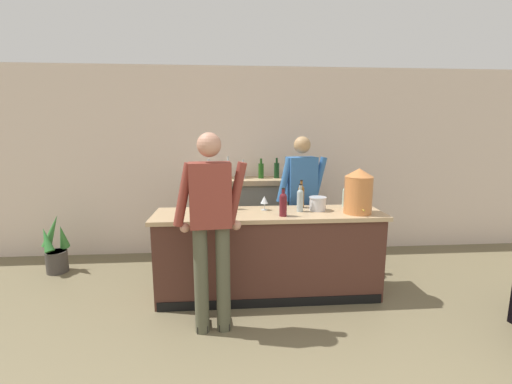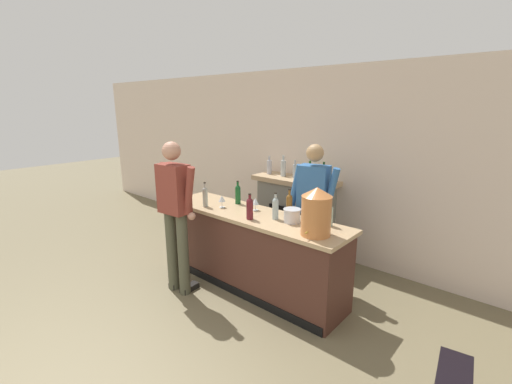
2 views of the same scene
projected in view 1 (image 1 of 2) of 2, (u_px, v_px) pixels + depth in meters
wall_back_panel at (263, 162)px, 5.14m from camera, size 12.00×0.07×2.75m
bar_counter at (269, 254)px, 3.82m from camera, size 2.50×0.66×0.96m
fireplace_stone at (244, 217)px, 5.00m from camera, size 1.30×0.52×1.49m
potted_plant_corner at (56, 250)px, 4.48m from camera, size 0.40×0.44×0.76m
person_customer at (211, 225)px, 3.03m from camera, size 0.66×0.33×1.83m
person_bartender at (301, 199)px, 4.36m from camera, size 0.65×0.35×1.77m
copper_dispenser at (358, 191)px, 3.66m from camera, size 0.30×0.34×0.49m
ice_bucket_steel at (318, 204)px, 3.82m from camera, size 0.19×0.19×0.15m
wine_bottle_rose_blush at (210, 204)px, 3.49m from camera, size 0.07×0.07×0.32m
wine_bottle_riesling_slim at (283, 203)px, 3.56m from camera, size 0.08×0.08×0.30m
wine_bottle_cabernet_heavy at (345, 196)px, 4.01m from camera, size 0.07×0.07×0.28m
wine_bottle_port_short at (300, 199)px, 3.76m from camera, size 0.07×0.07×0.31m
wine_bottle_merlot_tall at (301, 195)px, 3.95m from camera, size 0.07×0.07×0.32m
wine_bottle_chardonnay_pale at (231, 197)px, 3.87m from camera, size 0.07×0.07×0.31m
wine_glass_back_row at (228, 204)px, 3.62m from camera, size 0.09×0.09×0.16m
wine_glass_front_right at (264, 200)px, 3.83m from camera, size 0.09×0.09×0.16m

